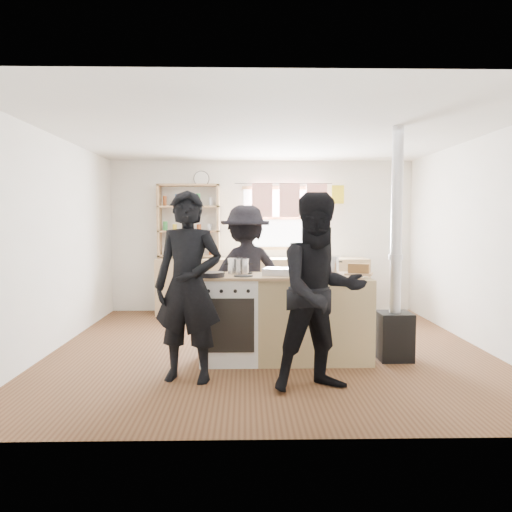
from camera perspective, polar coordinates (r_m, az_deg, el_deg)
The scene contains 14 objects.
ground at distance 6.03m, azimuth 1.48°, elevation -10.47°, with size 5.00×5.00×0.01m, color brown.
back_counter at distance 8.12m, azimuth 0.74°, elevation -3.43°, with size 3.40×0.55×0.90m, color tan.
shelving_unit at distance 8.22m, azimuth -7.69°, elevation 4.05°, with size 1.00×0.28×1.20m.
thermos at distance 8.14m, azimuth 6.93°, elevation 0.92°, with size 0.10×0.10×0.33m, color silver.
cooking_island at distance 5.40m, azimuth 3.31°, elevation -7.06°, with size 1.97×0.64×0.93m.
skillet_greens at distance 5.13m, azimuth -5.16°, elevation -2.09°, with size 0.39×0.39×0.05m.
roast_tray at distance 5.29m, azimuth 2.89°, elevation -1.75°, with size 0.42×0.35×0.08m.
stockpot_stove at distance 5.42m, azimuth -2.03°, elevation -1.15°, with size 0.24×0.24×0.19m.
stockpot_counter at distance 5.50m, azimuth 7.95°, elevation -0.97°, with size 0.29×0.29×0.22m.
bread_board at distance 5.42m, azimuth 11.67°, elevation -1.59°, with size 0.33×0.28×0.12m.
flue_heater at distance 5.60m, azimuth 15.60°, elevation -4.92°, with size 0.35×0.35×2.50m.
person_near_left at distance 4.70m, azimuth -7.75°, elevation -3.47°, with size 0.65×0.43×1.78m, color black.
person_near_right at distance 4.44m, azimuth 7.41°, elevation -4.10°, with size 0.85×0.66×1.75m, color black.
person_far at distance 6.19m, azimuth -1.20°, elevation -2.05°, with size 1.10×0.63×1.70m, color black.
Camera 1 is at (-0.28, -5.83, 1.50)m, focal length 35.00 mm.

